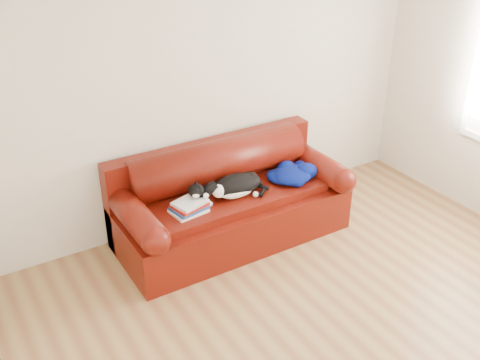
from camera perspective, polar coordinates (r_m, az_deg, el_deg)
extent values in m
plane|color=brown|center=(4.41, 10.39, -14.70)|extent=(4.50, 4.50, 0.00)
cube|color=beige|center=(5.16, -3.02, 9.32)|extent=(4.50, 0.02, 2.60)
cube|color=#440207|center=(5.20, -0.86, -3.82)|extent=(2.10, 0.90, 0.42)
cube|color=#440207|center=(5.04, -0.59, -1.77)|extent=(1.66, 0.62, 0.10)
cylinder|color=black|center=(4.74, -8.66, -10.61)|extent=(0.06, 0.06, 0.05)
cylinder|color=black|center=(5.54, 9.25, -4.29)|extent=(0.06, 0.06, 0.05)
cylinder|color=black|center=(5.24, -11.57, -6.63)|extent=(0.06, 0.06, 0.05)
cylinder|color=black|center=(5.98, 5.24, -1.41)|extent=(0.06, 0.06, 0.05)
cube|color=#440207|center=(5.37, -2.83, -0.12)|extent=(2.10, 0.18, 0.85)
cylinder|color=#440207|center=(5.16, -2.31, 1.87)|extent=(1.70, 0.40, 0.40)
cylinder|color=#440207|center=(4.70, -10.73, -3.48)|extent=(0.24, 0.88, 0.24)
sphere|color=#440207|center=(4.35, -8.57, -6.12)|extent=(0.24, 0.24, 0.24)
cylinder|color=#440207|center=(5.51, 7.49, 1.80)|extent=(0.24, 0.88, 0.24)
sphere|color=#440207|center=(5.21, 10.45, -0.06)|extent=(0.24, 0.24, 0.24)
cube|color=white|center=(4.75, -5.15, -3.09)|extent=(0.31, 0.26, 0.02)
cube|color=white|center=(4.75, -5.15, -3.09)|extent=(0.30, 0.24, 0.02)
cube|color=#1B4B97|center=(4.73, -5.17, -2.83)|extent=(0.31, 0.26, 0.02)
cube|color=white|center=(4.73, -5.17, -2.83)|extent=(0.30, 0.25, 0.02)
cube|color=#A41912|center=(4.72, -5.18, -2.57)|extent=(0.31, 0.26, 0.02)
cube|color=white|center=(4.72, -5.18, -2.57)|extent=(0.30, 0.25, 0.02)
cube|color=silver|center=(4.71, -5.19, -2.31)|extent=(0.31, 0.27, 0.02)
cube|color=white|center=(4.71, -5.19, -2.31)|extent=(0.29, 0.25, 0.02)
ellipsoid|color=black|center=(4.94, -0.38, -0.52)|extent=(0.47, 0.27, 0.19)
ellipsoid|color=white|center=(4.90, -0.27, -1.22)|extent=(0.33, 0.16, 0.12)
ellipsoid|color=white|center=(4.84, -2.10, -1.13)|extent=(0.14, 0.12, 0.12)
ellipsoid|color=black|center=(5.01, 0.98, -0.24)|extent=(0.20, 0.20, 0.16)
ellipsoid|color=black|center=(4.79, -3.57, -0.74)|extent=(0.14, 0.13, 0.12)
ellipsoid|color=white|center=(4.76, -3.56, -1.15)|extent=(0.07, 0.06, 0.05)
sphere|color=#BF7272|center=(4.74, -3.68, -1.21)|extent=(0.02, 0.02, 0.02)
cone|color=black|center=(4.74, -3.25, -0.27)|extent=(0.05, 0.05, 0.06)
cone|color=black|center=(4.79, -3.60, 0.05)|extent=(0.05, 0.05, 0.06)
cylinder|color=black|center=(5.06, 2.14, -0.63)|extent=(0.10, 0.16, 0.04)
sphere|color=white|center=(4.84, -2.40, -2.16)|extent=(0.04, 0.04, 0.04)
sphere|color=white|center=(4.94, 1.58, -1.46)|extent=(0.04, 0.04, 0.04)
ellipsoid|color=#020F47|center=(5.21, 5.32, 0.59)|extent=(0.44, 0.41, 0.13)
ellipsoid|color=#020F47|center=(5.27, 6.69, 0.95)|extent=(0.27, 0.24, 0.14)
ellipsoid|color=#020F47|center=(5.20, 4.06, 0.37)|extent=(0.27, 0.30, 0.10)
ellipsoid|color=#020F47|center=(5.30, 4.71, 1.24)|extent=(0.22, 0.19, 0.14)
ellipsoid|color=#020F47|center=(5.14, 5.79, -0.07)|extent=(0.17, 0.18, 0.09)
ellipsoid|color=silver|center=(5.21, 6.36, 0.74)|extent=(0.18, 0.09, 0.04)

